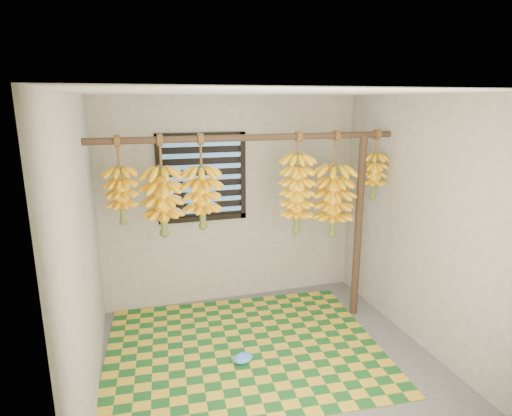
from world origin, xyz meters
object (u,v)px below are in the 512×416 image
object	(u,v)px
support_post	(358,228)
woven_mat	(244,348)
banana_bunch_e	(333,201)
plastic_bag	(243,358)
banana_bunch_c	(202,197)
banana_bunch_f	(374,176)
banana_bunch_d	(297,194)
banana_bunch_b	(163,201)
banana_bunch_a	(121,195)

from	to	relation	value
support_post	woven_mat	world-z (taller)	support_post
banana_bunch_e	plastic_bag	bearing A→B (deg)	-153.49
banana_bunch_c	banana_bunch_f	size ratio (longest dim) A/B	1.22
banana_bunch_d	banana_bunch_f	size ratio (longest dim) A/B	1.42
plastic_bag	support_post	bearing A→B (deg)	21.36
plastic_bag	banana_bunch_b	bearing A→B (deg)	136.56
banana_bunch_e	banana_bunch_f	xyz separation A→B (m)	(0.46, 0.00, 0.24)
banana_bunch_f	support_post	bearing A→B (deg)	-180.00
support_post	banana_bunch_a	distance (m)	2.47
plastic_bag	banana_bunch_e	distance (m)	1.80
banana_bunch_e	banana_bunch_f	size ratio (longest dim) A/B	1.50
banana_bunch_d	banana_bunch_e	distance (m)	0.42
plastic_bag	banana_bunch_f	world-z (taller)	banana_bunch_f
support_post	banana_bunch_d	size ratio (longest dim) A/B	1.93
banana_bunch_f	woven_mat	bearing A→B (deg)	-167.43
plastic_bag	banana_bunch_c	world-z (taller)	banana_bunch_c
banana_bunch_b	banana_bunch_c	size ratio (longest dim) A/B	1.04
banana_bunch_e	woven_mat	bearing A→B (deg)	-162.27
plastic_bag	banana_bunch_d	world-z (taller)	banana_bunch_d
woven_mat	banana_bunch_c	world-z (taller)	banana_bunch_c
plastic_bag	banana_bunch_c	bearing A→B (deg)	112.48
support_post	banana_bunch_b	distance (m)	2.10
banana_bunch_e	support_post	bearing A→B (deg)	0.00
banana_bunch_c	banana_bunch_f	world-z (taller)	same
woven_mat	banana_bunch_d	distance (m)	1.60
plastic_bag	banana_bunch_e	xyz separation A→B (m)	(1.14, 0.57, 1.27)
support_post	banana_bunch_f	distance (m)	0.59
banana_bunch_a	banana_bunch_c	xyz separation A→B (m)	(0.73, 0.00, -0.07)
banana_bunch_a	banana_bunch_d	world-z (taller)	same
woven_mat	banana_bunch_a	distance (m)	1.86
banana_bunch_d	banana_bunch_e	size ratio (longest dim) A/B	0.94
support_post	banana_bunch_a	size ratio (longest dim) A/B	2.51
support_post	plastic_bag	bearing A→B (deg)	-158.64
banana_bunch_a	banana_bunch_e	world-z (taller)	same
banana_bunch_a	banana_bunch_f	bearing A→B (deg)	0.00
banana_bunch_c	banana_bunch_f	bearing A→B (deg)	0.00
banana_bunch_b	support_post	bearing A→B (deg)	-0.00
banana_bunch_a	banana_bunch_b	world-z (taller)	same
woven_mat	plastic_bag	world-z (taller)	plastic_bag
woven_mat	banana_bunch_f	distance (m)	2.21
support_post	banana_bunch_b	world-z (taller)	banana_bunch_b
banana_bunch_a	woven_mat	bearing A→B (deg)	-18.34
banana_bunch_b	banana_bunch_f	size ratio (longest dim) A/B	1.27
support_post	banana_bunch_c	xyz separation A→B (m)	(-1.69, 0.00, 0.45)
support_post	banana_bunch_a	bearing A→B (deg)	180.00
woven_mat	plastic_bag	distance (m)	0.24
banana_bunch_b	banana_bunch_f	distance (m)	2.20
banana_bunch_b	banana_bunch_c	world-z (taller)	same
banana_bunch_c	banana_bunch_d	xyz separation A→B (m)	(0.96, -0.00, -0.03)
support_post	banana_bunch_e	bearing A→B (deg)	180.00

